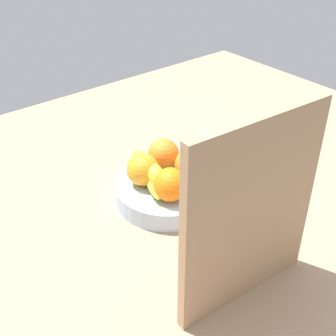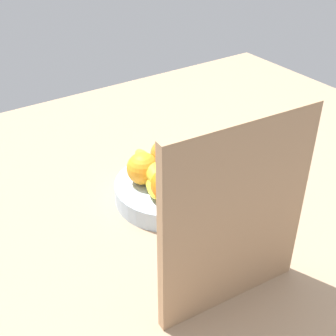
{
  "view_description": "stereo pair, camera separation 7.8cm",
  "coord_description": "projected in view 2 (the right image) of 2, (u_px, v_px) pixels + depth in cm",
  "views": [
    {
      "loc": [
        50.91,
        65.17,
        64.83
      ],
      "look_at": [
        -3.53,
        -2.02,
        8.58
      ],
      "focal_mm": 48.61,
      "sensor_mm": 36.0,
      "label": 1
    },
    {
      "loc": [
        44.64,
        69.8,
        64.83
      ],
      "look_at": [
        -3.53,
        -2.02,
        8.58
      ],
      "focal_mm": 48.61,
      "sensor_mm": 36.0,
      "label": 2
    }
  ],
  "objects": [
    {
      "name": "cutting_board",
      "position": [
        236.0,
        219.0,
        0.73
      ],
      "size": [
        28.06,
        3.83,
        36.0
      ],
      "primitive_type": "cube",
      "rotation": [
        0.0,
        0.0,
        -0.07
      ],
      "color": "tan",
      "rests_on": "ground_plane"
    },
    {
      "name": "ground_plane",
      "position": [
        160.0,
        213.0,
        1.06
      ],
      "size": [
        180.0,
        140.0,
        3.0
      ],
      "primitive_type": "cube",
      "color": "#A08366"
    },
    {
      "name": "orange_back_left",
      "position": [
        167.0,
        185.0,
        0.98
      ],
      "size": [
        7.52,
        7.52,
        7.52
      ],
      "primitive_type": "sphere",
      "color": "orange",
      "rests_on": "fruit_bowl"
    },
    {
      "name": "jar_lid",
      "position": [
        221.0,
        140.0,
        1.3
      ],
      "size": [
        7.55,
        7.55,
        1.15
      ],
      "primitive_type": "cylinder",
      "color": "white",
      "rests_on": "ground_plane"
    },
    {
      "name": "orange_front_left",
      "position": [
        191.0,
        166.0,
        1.04
      ],
      "size": [
        7.52,
        7.52,
        7.52
      ],
      "primitive_type": "sphere",
      "color": "orange",
      "rests_on": "fruit_bowl"
    },
    {
      "name": "fruit_bowl",
      "position": [
        168.0,
        190.0,
        1.07
      ],
      "size": [
        24.87,
        24.87,
        4.58
      ],
      "primitive_type": "cylinder",
      "color": "#A8C4DC",
      "rests_on": "ground_plane"
    },
    {
      "name": "orange_center",
      "position": [
        143.0,
        168.0,
        1.03
      ],
      "size": [
        7.52,
        7.52,
        7.52
      ],
      "primitive_type": "sphere",
      "color": "orange",
      "rests_on": "fruit_bowl"
    },
    {
      "name": "banana_bunch",
      "position": [
        152.0,
        172.0,
        1.03
      ],
      "size": [
        11.69,
        17.44,
        6.2
      ],
      "color": "yellow",
      "rests_on": "fruit_bowl"
    },
    {
      "name": "orange_front_right",
      "position": [
        166.0,
        154.0,
        1.09
      ],
      "size": [
        7.52,
        7.52,
        7.52
      ],
      "primitive_type": "sphere",
      "color": "orange",
      "rests_on": "fruit_bowl"
    }
  ]
}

